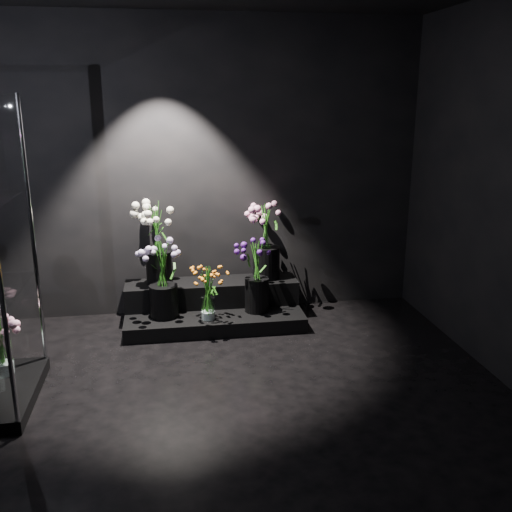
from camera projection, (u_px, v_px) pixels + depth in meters
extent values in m
plane|color=black|center=(241.00, 412.00, 3.88)|extent=(4.00, 4.00, 0.00)
plane|color=black|center=(212.00, 170.00, 5.40)|extent=(4.00, 0.00, 4.00)
plane|color=black|center=(331.00, 348.00, 1.59)|extent=(4.00, 0.00, 4.00)
cube|color=black|center=(214.00, 317.00, 5.36)|extent=(1.64, 0.73, 0.14)
cube|color=black|center=(212.00, 292.00, 5.49)|extent=(1.64, 0.36, 0.23)
cylinder|color=white|center=(208.00, 308.00, 5.10)|extent=(0.13, 0.13, 0.21)
cylinder|color=black|center=(164.00, 301.00, 5.16)|extent=(0.26, 0.26, 0.30)
cylinder|color=black|center=(257.00, 295.00, 5.29)|extent=(0.22, 0.22, 0.32)
cylinder|color=black|center=(159.00, 268.00, 5.35)|extent=(0.24, 0.24, 0.31)
cylinder|color=black|center=(266.00, 262.00, 5.52)|extent=(0.26, 0.26, 0.31)
cylinder|color=white|center=(2.00, 358.00, 4.17)|extent=(0.16, 0.16, 0.27)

